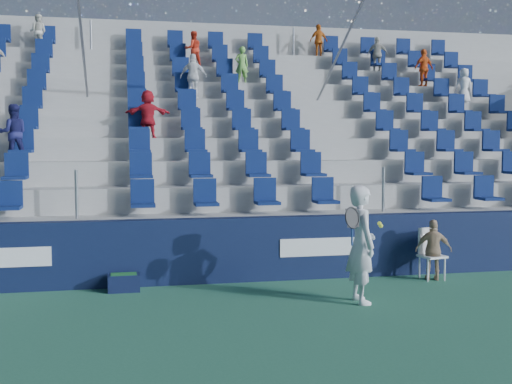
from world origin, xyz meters
TOP-DOWN VIEW (x-y plane):
  - ground at (0.00, 0.00)m, footprint 70.00×70.00m
  - sponsor_wall at (0.00, 3.15)m, footprint 24.00×0.32m
  - grandstand at (-0.01, 8.24)m, footprint 24.00×8.17m
  - tennis_player at (1.59, 1.15)m, footprint 0.69×0.70m
  - line_judge_chair at (3.56, 2.65)m, footprint 0.51×0.52m
  - line_judge at (3.56, 2.50)m, footprint 0.73×0.49m
  - ball_bin at (-2.17, 2.75)m, footprint 0.55×0.36m

SIDE VIEW (x-z plane):
  - ground at x=0.00m, z-range 0.00..0.00m
  - ball_bin at x=-2.17m, z-range 0.01..0.32m
  - line_judge_chair at x=3.56m, z-range 0.07..1.04m
  - line_judge at x=3.56m, z-range 0.00..1.15m
  - sponsor_wall at x=0.00m, z-range 0.00..1.20m
  - tennis_player at x=1.59m, z-range 0.00..1.91m
  - grandstand at x=-0.01m, z-range -1.18..5.45m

